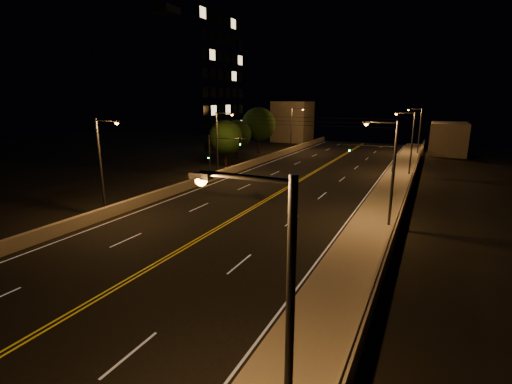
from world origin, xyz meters
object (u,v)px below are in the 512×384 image
at_px(tree_0, 225,138).
at_px(tree_2, 259,125).
at_px(streetlight_2, 410,139).
at_px(streetlight_4, 103,161).
at_px(streetlight_1, 390,167).
at_px(streetlight_3, 418,128).
at_px(streetlight_0, 277,321).
at_px(building_tower, 169,85).
at_px(streetlight_5, 219,140).
at_px(streetlight_6, 293,126).
at_px(traffic_signal_left, 217,153).
at_px(traffic_signal_right, 382,164).
at_px(tree_1, 237,134).

relative_size(tree_0, tree_2, 0.82).
bearing_deg(streetlight_2, streetlight_4, -126.24).
distance_m(streetlight_1, streetlight_3, 43.47).
xyz_separation_m(streetlight_0, building_tower, (-43.10, 51.04, 7.51)).
relative_size(streetlight_5, streetlight_6, 1.00).
relative_size(streetlight_2, traffic_signal_left, 1.50).
bearing_deg(streetlight_2, tree_2, 157.94).
bearing_deg(traffic_signal_right, streetlight_6, 124.26).
xyz_separation_m(streetlight_6, tree_0, (-2.99, -19.97, -0.50)).
xyz_separation_m(streetlight_2, tree_0, (-24.37, -4.28, -0.50)).
height_order(streetlight_5, tree_0, streetlight_5).
relative_size(streetlight_0, traffic_signal_right, 1.50).
bearing_deg(building_tower, streetlight_0, -49.83).
bearing_deg(streetlight_4, building_tower, 120.85).
bearing_deg(streetlight_0, streetlight_6, 109.75).
bearing_deg(streetlight_6, tree_2, -132.47).
height_order(streetlight_5, traffic_signal_left, streetlight_5).
xyz_separation_m(streetlight_2, traffic_signal_left, (-20.22, -13.41, -1.26)).
distance_m(streetlight_3, streetlight_6, 22.12).
height_order(traffic_signal_left, tree_0, tree_0).
relative_size(streetlight_1, tree_2, 0.98).
distance_m(streetlight_2, tree_0, 24.75).
relative_size(streetlight_3, traffic_signal_right, 1.50).
distance_m(streetlight_2, traffic_signal_left, 24.29).
distance_m(streetlight_4, streetlight_6, 44.86).
bearing_deg(streetlight_3, traffic_signal_right, -92.59).
bearing_deg(streetlight_4, traffic_signal_left, 85.76).
xyz_separation_m(streetlight_1, traffic_signal_right, (-1.57, 8.71, -1.26)).
height_order(streetlight_6, tree_1, streetlight_6).
distance_m(traffic_signal_left, tree_0, 10.06).
bearing_deg(tree_2, traffic_signal_right, -44.37).
height_order(streetlight_1, traffic_signal_right, streetlight_1).
relative_size(traffic_signal_left, tree_2, 0.66).
xyz_separation_m(traffic_signal_right, building_tower, (-41.52, 20.58, 8.77)).
distance_m(streetlight_2, streetlight_6, 26.52).
height_order(streetlight_2, streetlight_6, same).
height_order(streetlight_2, tree_0, streetlight_2).
bearing_deg(building_tower, streetlight_2, -9.45).
distance_m(streetlight_0, streetlight_2, 43.87).
distance_m(streetlight_3, traffic_signal_right, 34.81).
bearing_deg(streetlight_1, tree_0, 143.80).
xyz_separation_m(streetlight_0, streetlight_6, (-21.39, 59.56, 0.00)).
xyz_separation_m(streetlight_2, traffic_signal_right, (-1.57, -13.41, -1.26)).
xyz_separation_m(streetlight_4, tree_2, (-4.69, 39.74, 0.46)).
bearing_deg(streetlight_5, tree_0, 114.11).
bearing_deg(streetlight_5, traffic_signal_right, -7.06).
distance_m(streetlight_1, streetlight_2, 22.12).
relative_size(streetlight_1, streetlight_2, 1.00).
distance_m(streetlight_2, building_tower, 44.33).
bearing_deg(streetlight_3, tree_0, -133.56).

